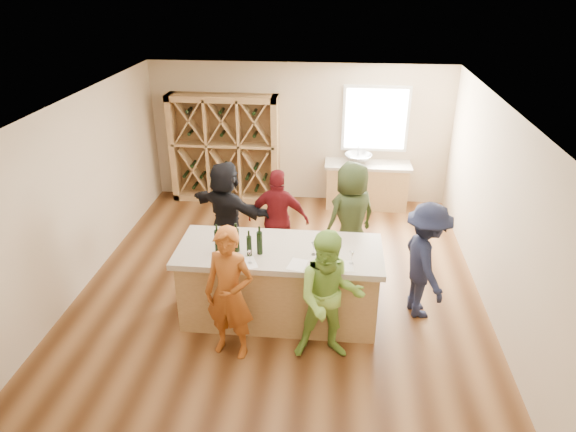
# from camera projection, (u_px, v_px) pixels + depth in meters

# --- Properties ---
(floor) EXTENTS (6.00, 7.00, 0.10)m
(floor) POSITION_uv_depth(u_px,v_px,m) (280.00, 292.00, 7.86)
(floor) COLOR brown
(floor) RESTS_ON ground
(ceiling) EXTENTS (6.00, 7.00, 0.10)m
(ceiling) POSITION_uv_depth(u_px,v_px,m) (279.00, 104.00, 6.59)
(ceiling) COLOR white
(ceiling) RESTS_ON ground
(wall_back) EXTENTS (6.00, 0.10, 2.80)m
(wall_back) POSITION_uv_depth(u_px,v_px,m) (299.00, 133.00, 10.40)
(wall_back) COLOR #C9B291
(wall_back) RESTS_ON ground
(wall_front) EXTENTS (6.00, 0.10, 2.80)m
(wall_front) POSITION_uv_depth(u_px,v_px,m) (229.00, 394.00, 4.05)
(wall_front) COLOR #C9B291
(wall_front) RESTS_ON ground
(wall_left) EXTENTS (0.10, 7.00, 2.80)m
(wall_left) POSITION_uv_depth(u_px,v_px,m) (72.00, 197.00, 7.49)
(wall_left) COLOR #C9B291
(wall_left) RESTS_ON ground
(wall_right) EXTENTS (0.10, 7.00, 2.80)m
(wall_right) POSITION_uv_depth(u_px,v_px,m) (503.00, 215.00, 6.95)
(wall_right) COLOR #C9B291
(wall_right) RESTS_ON ground
(window_frame) EXTENTS (1.30, 0.06, 1.30)m
(window_frame) POSITION_uv_depth(u_px,v_px,m) (376.00, 119.00, 10.04)
(window_frame) COLOR white
(window_frame) RESTS_ON wall_back
(window_pane) EXTENTS (1.18, 0.01, 1.18)m
(window_pane) POSITION_uv_depth(u_px,v_px,m) (376.00, 119.00, 10.01)
(window_pane) COLOR white
(window_pane) RESTS_ON wall_back
(wine_rack) EXTENTS (2.20, 0.45, 2.20)m
(wine_rack) POSITION_uv_depth(u_px,v_px,m) (225.00, 149.00, 10.41)
(wine_rack) COLOR tan
(wine_rack) RESTS_ON floor
(back_counter_base) EXTENTS (1.60, 0.58, 0.86)m
(back_counter_base) POSITION_uv_depth(u_px,v_px,m) (366.00, 186.00, 10.38)
(back_counter_base) COLOR tan
(back_counter_base) RESTS_ON floor
(back_counter_top) EXTENTS (1.70, 0.62, 0.06)m
(back_counter_top) POSITION_uv_depth(u_px,v_px,m) (368.00, 165.00, 10.18)
(back_counter_top) COLOR #B8AB97
(back_counter_top) RESTS_ON back_counter_base
(sink) EXTENTS (0.54, 0.54, 0.19)m
(sink) POSITION_uv_depth(u_px,v_px,m) (358.00, 159.00, 10.15)
(sink) COLOR silver
(sink) RESTS_ON back_counter_top
(faucet) EXTENTS (0.02, 0.02, 0.30)m
(faucet) POSITION_uv_depth(u_px,v_px,m) (358.00, 153.00, 10.28)
(faucet) COLOR silver
(faucet) RESTS_ON back_counter_top
(tasting_counter_base) EXTENTS (2.60, 1.00, 1.00)m
(tasting_counter_base) POSITION_uv_depth(u_px,v_px,m) (280.00, 285.00, 7.03)
(tasting_counter_base) COLOR tan
(tasting_counter_base) RESTS_ON floor
(tasting_counter_top) EXTENTS (2.72, 1.12, 0.08)m
(tasting_counter_top) POSITION_uv_depth(u_px,v_px,m) (279.00, 251.00, 6.79)
(tasting_counter_top) COLOR #B8AB97
(tasting_counter_top) RESTS_ON tasting_counter_base
(wine_bottle_a) EXTENTS (0.09, 0.09, 0.30)m
(wine_bottle_a) POSITION_uv_depth(u_px,v_px,m) (217.00, 241.00, 6.65)
(wine_bottle_a) COLOR black
(wine_bottle_a) RESTS_ON tasting_counter_top
(wine_bottle_b) EXTENTS (0.08, 0.08, 0.32)m
(wine_bottle_b) POSITION_uv_depth(u_px,v_px,m) (227.00, 245.00, 6.54)
(wine_bottle_b) COLOR black
(wine_bottle_b) RESTS_ON tasting_counter_top
(wine_bottle_c) EXTENTS (0.11, 0.11, 0.32)m
(wine_bottle_c) POSITION_uv_depth(u_px,v_px,m) (236.00, 240.00, 6.65)
(wine_bottle_c) COLOR black
(wine_bottle_c) RESTS_ON tasting_counter_top
(wine_bottle_d) EXTENTS (0.07, 0.07, 0.27)m
(wine_bottle_d) POSITION_uv_depth(u_px,v_px,m) (249.00, 246.00, 6.56)
(wine_bottle_d) COLOR black
(wine_bottle_d) RESTS_ON tasting_counter_top
(wine_bottle_e) EXTENTS (0.09, 0.09, 0.31)m
(wine_bottle_e) POSITION_uv_depth(u_px,v_px,m) (260.00, 243.00, 6.59)
(wine_bottle_e) COLOR black
(wine_bottle_e) RESTS_ON tasting_counter_top
(wine_glass_a) EXTENTS (0.07, 0.07, 0.16)m
(wine_glass_a) POSITION_uv_depth(u_px,v_px,m) (250.00, 258.00, 6.40)
(wine_glass_a) COLOR white
(wine_glass_a) RESTS_ON tasting_counter_top
(wine_glass_c) EXTENTS (0.09, 0.09, 0.19)m
(wine_glass_c) POSITION_uv_depth(u_px,v_px,m) (327.00, 261.00, 6.30)
(wine_glass_c) COLOR white
(wine_glass_c) RESTS_ON tasting_counter_top
(wine_glass_d) EXTENTS (0.07, 0.07, 0.16)m
(wine_glass_d) POSITION_uv_depth(u_px,v_px,m) (314.00, 249.00, 6.60)
(wine_glass_d) COLOR white
(wine_glass_d) RESTS_ON tasting_counter_top
(wine_glass_e) EXTENTS (0.07, 0.07, 0.16)m
(wine_glass_e) POSITION_uv_depth(u_px,v_px,m) (352.00, 258.00, 6.39)
(wine_glass_e) COLOR white
(wine_glass_e) RESTS_ON tasting_counter_top
(tasting_menu_a) EXTENTS (0.30, 0.35, 0.00)m
(tasting_menu_a) POSITION_uv_depth(u_px,v_px,m) (248.00, 263.00, 6.44)
(tasting_menu_a) COLOR white
(tasting_menu_a) RESTS_ON tasting_counter_top
(tasting_menu_b) EXTENTS (0.27, 0.33, 0.00)m
(tasting_menu_b) POSITION_uv_depth(u_px,v_px,m) (298.00, 265.00, 6.41)
(tasting_menu_b) COLOR white
(tasting_menu_b) RESTS_ON tasting_counter_top
(tasting_menu_c) EXTENTS (0.22, 0.28, 0.00)m
(tasting_menu_c) POSITION_uv_depth(u_px,v_px,m) (345.00, 266.00, 6.38)
(tasting_menu_c) COLOR white
(tasting_menu_c) RESTS_ON tasting_counter_top
(person_near_left) EXTENTS (0.73, 0.60, 1.75)m
(person_near_left) POSITION_uv_depth(u_px,v_px,m) (230.00, 294.00, 6.19)
(person_near_left) COLOR #994C19
(person_near_left) RESTS_ON floor
(person_near_right) EXTENTS (0.88, 0.54, 1.73)m
(person_near_right) POSITION_uv_depth(u_px,v_px,m) (330.00, 297.00, 6.14)
(person_near_right) COLOR #8CC64C
(person_near_right) RESTS_ON floor
(person_server) EXTENTS (0.71, 1.17, 1.68)m
(person_server) POSITION_uv_depth(u_px,v_px,m) (425.00, 261.00, 6.95)
(person_server) COLOR #191E38
(person_server) RESTS_ON floor
(person_far_mid) EXTENTS (1.01, 0.58, 1.66)m
(person_far_mid) POSITION_uv_depth(u_px,v_px,m) (279.00, 219.00, 8.13)
(person_far_mid) COLOR #590F14
(person_far_mid) RESTS_ON floor
(person_far_right) EXTENTS (1.05, 0.97, 1.80)m
(person_far_right) POSITION_uv_depth(u_px,v_px,m) (351.00, 217.00, 8.02)
(person_far_right) COLOR #263319
(person_far_right) RESTS_ON floor
(person_far_left) EXTENTS (1.66, 1.23, 1.70)m
(person_far_left) POSITION_uv_depth(u_px,v_px,m) (226.00, 211.00, 8.34)
(person_far_left) COLOR black
(person_far_left) RESTS_ON floor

